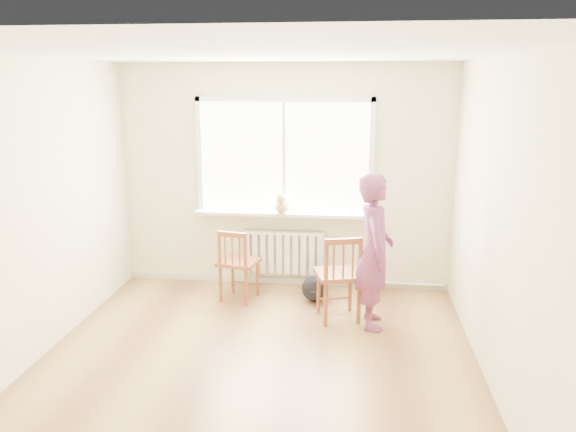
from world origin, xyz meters
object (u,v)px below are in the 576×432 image
(chair_right, at_px, (340,278))
(cat, at_px, (282,204))
(person, at_px, (374,252))
(backpack, at_px, (315,288))
(chair_left, at_px, (237,265))

(chair_right, height_order, cat, cat)
(chair_right, distance_m, person, 0.48)
(chair_right, height_order, person, person)
(person, height_order, backpack, person)
(person, xyz_separation_m, backpack, (-0.64, 0.57, -0.64))
(chair_left, relative_size, backpack, 2.76)
(person, bearing_deg, backpack, 44.18)
(backpack, bearing_deg, chair_left, -175.26)
(cat, bearing_deg, backpack, -39.44)
(person, bearing_deg, chair_left, 67.95)
(person, relative_size, cat, 3.63)
(person, height_order, cat, person)
(backpack, bearing_deg, cat, 140.84)
(chair_left, distance_m, cat, 0.90)
(cat, relative_size, backpack, 1.43)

